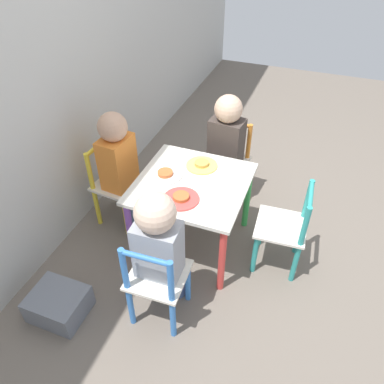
# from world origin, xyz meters

# --- Properties ---
(ground_plane) EXTENTS (6.00, 6.00, 0.00)m
(ground_plane) POSITION_xyz_m (0.00, 0.00, 0.00)
(ground_plane) COLOR #6B6056
(kids_table) EXTENTS (0.58, 0.58, 0.46)m
(kids_table) POSITION_xyz_m (0.00, 0.00, 0.39)
(kids_table) COLOR silver
(kids_table) RESTS_ON ground_plane
(chair_blue) EXTENTS (0.27, 0.27, 0.52)m
(chair_blue) POSITION_xyz_m (-0.51, -0.02, 0.26)
(chair_blue) COLOR silver
(chair_blue) RESTS_ON ground_plane
(chair_orange) EXTENTS (0.29, 0.29, 0.52)m
(chair_orange) POSITION_xyz_m (0.51, -0.05, 0.26)
(chair_orange) COLOR silver
(chair_orange) RESTS_ON ground_plane
(chair_yellow) EXTENTS (0.28, 0.28, 0.52)m
(chair_yellow) POSITION_xyz_m (0.05, 0.51, 0.26)
(chair_yellow) COLOR silver
(chair_yellow) RESTS_ON ground_plane
(chair_teal) EXTENTS (0.27, 0.27, 0.52)m
(chair_teal) POSITION_xyz_m (0.03, -0.51, 0.26)
(chair_teal) COLOR silver
(chair_teal) RESTS_ON ground_plane
(child_left) EXTENTS (0.23, 0.21, 0.73)m
(child_left) POSITION_xyz_m (-0.45, -0.02, 0.45)
(child_left) COLOR #4C608E
(child_left) RESTS_ON ground_plane
(child_right) EXTENTS (0.22, 0.21, 0.75)m
(child_right) POSITION_xyz_m (0.45, -0.05, 0.45)
(child_right) COLOR #38383D
(child_right) RESTS_ON ground_plane
(child_back) EXTENTS (0.21, 0.22, 0.75)m
(child_back) POSITION_xyz_m (0.04, 0.45, 0.45)
(child_back) COLOR #4C608E
(child_back) RESTS_ON ground_plane
(plate_left) EXTENTS (0.18, 0.18, 0.03)m
(plate_left) POSITION_xyz_m (-0.15, 0.00, 0.46)
(plate_left) COLOR #E54C47
(plate_left) RESTS_ON kids_table
(plate_right) EXTENTS (0.17, 0.17, 0.03)m
(plate_right) POSITION_xyz_m (0.15, 0.00, 0.46)
(plate_right) COLOR #EADB66
(plate_right) RESTS_ON kids_table
(plate_back) EXTENTS (0.18, 0.18, 0.03)m
(plate_back) POSITION_xyz_m (0.00, 0.15, 0.46)
(plate_back) COLOR white
(plate_back) RESTS_ON kids_table
(storage_bin) EXTENTS (0.22, 0.26, 0.14)m
(storage_bin) POSITION_xyz_m (-0.68, 0.44, 0.07)
(storage_bin) COLOR slate
(storage_bin) RESTS_ON ground_plane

